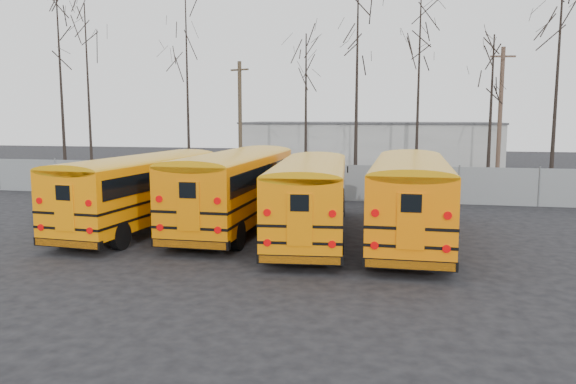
% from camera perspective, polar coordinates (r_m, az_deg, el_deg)
% --- Properties ---
extents(ground, '(120.00, 120.00, 0.00)m').
position_cam_1_polar(ground, '(20.09, -3.33, -5.75)').
color(ground, black).
rests_on(ground, ground).
extents(fence, '(40.00, 0.04, 2.00)m').
position_cam_1_polar(fence, '(31.50, 2.32, 1.02)').
color(fence, gray).
rests_on(fence, ground).
extents(distant_building, '(22.00, 8.00, 4.00)m').
position_cam_1_polar(distant_building, '(51.03, 8.24, 4.65)').
color(distant_building, '#BBBBB6').
rests_on(distant_building, ground).
extents(bus_a, '(3.50, 11.37, 3.13)m').
position_cam_1_polar(bus_a, '(23.98, -14.47, 0.67)').
color(bus_a, black).
rests_on(bus_a, ground).
extents(bus_b, '(2.83, 11.81, 3.30)m').
position_cam_1_polar(bus_b, '(23.44, -5.26, 0.96)').
color(bus_b, black).
rests_on(bus_b, ground).
extents(bus_c, '(3.64, 11.35, 3.13)m').
position_cam_1_polar(bus_c, '(21.29, 2.33, 0.04)').
color(bus_c, black).
rests_on(bus_c, ground).
extents(bus_d, '(2.72, 11.65, 3.25)m').
position_cam_1_polar(bus_d, '(21.25, 12.30, 0.05)').
color(bus_d, black).
rests_on(bus_d, ground).
extents(utility_pole_left, '(1.40, 0.67, 8.26)m').
position_cam_1_polar(utility_pole_left, '(37.98, -4.89, 7.05)').
color(utility_pole_left, '#433626').
rests_on(utility_pole_left, ground).
extents(utility_pole_right, '(1.62, 0.38, 9.12)m').
position_cam_1_polar(utility_pole_right, '(39.80, 20.74, 7.25)').
color(utility_pole_right, brown).
rests_on(utility_pole_right, ground).
extents(tree_0, '(0.26, 0.26, 12.98)m').
position_cam_1_polar(tree_0, '(43.51, -22.04, 9.57)').
color(tree_0, black).
rests_on(tree_0, ground).
extents(tree_1, '(0.26, 0.26, 11.65)m').
position_cam_1_polar(tree_1, '(38.33, -19.59, 9.01)').
color(tree_1, black).
rests_on(tree_1, ground).
extents(tree_2, '(0.26, 0.26, 12.41)m').
position_cam_1_polar(tree_2, '(39.40, -10.17, 9.84)').
color(tree_2, black).
rests_on(tree_2, ground).
extents(tree_3, '(0.26, 0.26, 9.80)m').
position_cam_1_polar(tree_3, '(36.10, 1.82, 8.08)').
color(tree_3, black).
rests_on(tree_3, ground).
extents(tree_4, '(0.26, 0.26, 12.36)m').
position_cam_1_polar(tree_4, '(36.58, 6.99, 10.04)').
color(tree_4, black).
rests_on(tree_4, ground).
extents(tree_5, '(0.26, 0.26, 12.06)m').
position_cam_1_polar(tree_5, '(35.87, 13.09, 9.69)').
color(tree_5, black).
rests_on(tree_5, ground).
extents(tree_6, '(0.26, 0.26, 9.36)m').
position_cam_1_polar(tree_6, '(35.40, 19.88, 7.29)').
color(tree_6, black).
rests_on(tree_6, ground).
extents(tree_7, '(0.26, 0.26, 12.76)m').
position_cam_1_polar(tree_7, '(35.92, 25.63, 9.70)').
color(tree_7, black).
rests_on(tree_7, ground).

